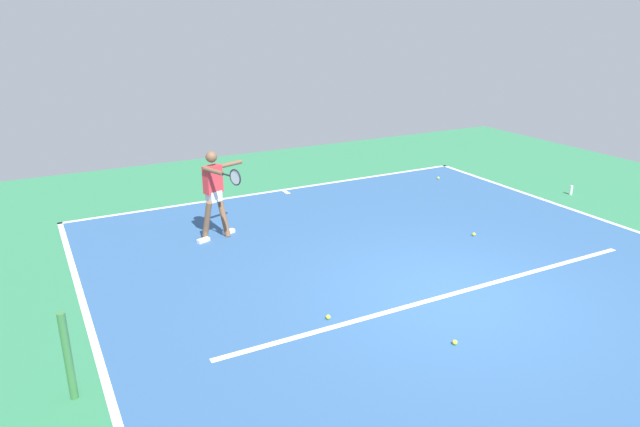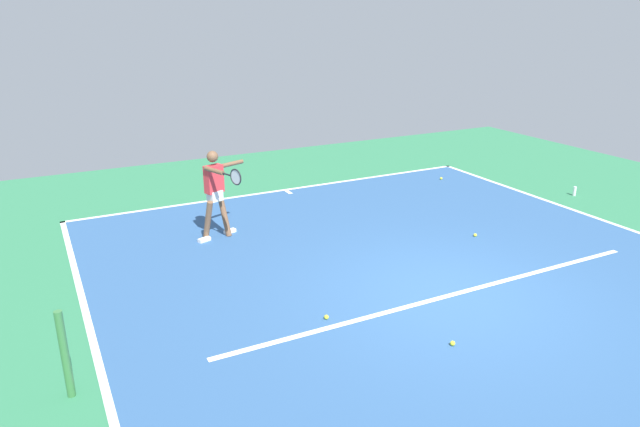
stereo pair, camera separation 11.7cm
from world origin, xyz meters
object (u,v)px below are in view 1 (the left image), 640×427
(tennis_player, at_px, (215,190))
(water_bottle, at_px, (571,190))
(tennis_ball_near_player, at_px, (474,234))
(tennis_ball_near_service_line, at_px, (455,342))
(tennis_ball_far_corner, at_px, (328,317))
(tennis_ball_centre_court, at_px, (438,178))
(net_post, at_px, (68,357))

(tennis_player, bearing_deg, water_bottle, 151.97)
(tennis_player, bearing_deg, tennis_ball_near_player, 133.84)
(tennis_ball_near_player, xyz_separation_m, water_bottle, (-3.88, -0.97, 0.08))
(tennis_ball_near_player, xyz_separation_m, tennis_ball_near_service_line, (2.88, 2.83, 0.00))
(tennis_ball_far_corner, bearing_deg, tennis_ball_centre_court, -140.17)
(tennis_player, relative_size, tennis_ball_centre_court, 25.87)
(tennis_ball_near_player, bearing_deg, tennis_player, -26.62)
(net_post, bearing_deg, tennis_ball_centre_court, -150.90)
(tennis_ball_near_player, bearing_deg, net_post, 12.91)
(tennis_ball_centre_court, xyz_separation_m, water_bottle, (-1.92, 2.53, 0.08))
(tennis_ball_near_player, distance_m, tennis_ball_centre_court, 4.01)
(tennis_ball_near_service_line, height_order, water_bottle, water_bottle)
(tennis_player, xyz_separation_m, tennis_ball_far_corner, (-0.39, 3.70, -0.94))
(tennis_player, xyz_separation_m, water_bottle, (-8.30, 1.24, -0.86))
(tennis_player, xyz_separation_m, tennis_ball_near_player, (-4.41, 2.21, -0.94))
(tennis_player, distance_m, water_bottle, 8.43)
(net_post, distance_m, tennis_ball_near_player, 7.58)
(tennis_player, height_order, tennis_ball_centre_court, tennis_player)
(water_bottle, bearing_deg, tennis_ball_far_corner, 17.27)
(net_post, relative_size, tennis_ball_near_service_line, 16.21)
(net_post, bearing_deg, tennis_ball_near_service_line, 165.74)
(tennis_ball_near_player, bearing_deg, tennis_ball_far_corner, 20.26)
(tennis_ball_near_player, xyz_separation_m, tennis_ball_far_corner, (4.02, 1.48, 0.00))
(tennis_ball_centre_court, relative_size, tennis_ball_far_corner, 1.00)
(tennis_player, distance_m, tennis_ball_near_service_line, 5.35)
(net_post, distance_m, tennis_player, 4.91)
(tennis_ball_near_service_line, bearing_deg, tennis_ball_far_corner, -49.73)
(tennis_player, height_order, tennis_ball_near_player, tennis_player)
(tennis_ball_centre_court, distance_m, tennis_ball_far_corner, 7.79)
(tennis_player, distance_m, tennis_ball_centre_court, 6.57)
(tennis_ball_near_service_line, height_order, tennis_ball_centre_court, same)
(tennis_ball_near_player, relative_size, tennis_ball_centre_court, 1.00)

